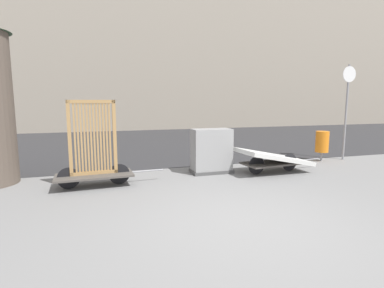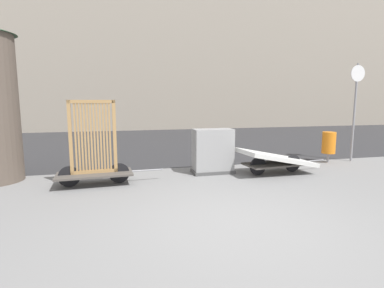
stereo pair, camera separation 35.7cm
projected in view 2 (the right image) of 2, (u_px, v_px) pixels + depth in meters
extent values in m
plane|color=slate|center=(236.00, 224.00, 4.37)|extent=(60.00, 60.00, 0.00)
cube|color=#2D2D30|center=(156.00, 142.00, 13.29)|extent=(56.00, 10.84, 0.01)
cube|color=#9E9384|center=(140.00, 19.00, 19.42)|extent=(48.00, 4.00, 14.17)
cube|color=#4C4742|center=(95.00, 174.00, 6.37)|extent=(1.60, 0.81, 0.04)
cylinder|color=black|center=(119.00, 173.00, 6.53)|extent=(0.44, 0.06, 0.44)
cylinder|color=black|center=(69.00, 177.00, 6.23)|extent=(0.44, 0.06, 0.44)
cylinder|color=gray|center=(148.00, 170.00, 6.71)|extent=(0.70, 0.07, 0.03)
cube|color=#A87F4C|center=(95.00, 171.00, 6.37)|extent=(0.95, 0.13, 0.07)
cube|color=#A87F4C|center=(91.00, 102.00, 6.16)|extent=(0.95, 0.13, 0.07)
cube|color=#A87F4C|center=(70.00, 138.00, 6.13)|extent=(0.07, 0.07, 1.54)
cube|color=#A87F4C|center=(115.00, 136.00, 6.39)|extent=(0.07, 0.07, 1.54)
cube|color=#A87F4C|center=(75.00, 138.00, 6.16)|extent=(0.04, 0.05, 1.47)
cube|color=#A87F4C|center=(79.00, 138.00, 6.18)|extent=(0.04, 0.05, 1.47)
cube|color=#A87F4C|center=(82.00, 137.00, 6.20)|extent=(0.04, 0.05, 1.47)
cube|color=#A87F4C|center=(85.00, 137.00, 6.22)|extent=(0.04, 0.05, 1.47)
cube|color=#A87F4C|center=(88.00, 137.00, 6.23)|extent=(0.04, 0.05, 1.47)
cube|color=#A87F4C|center=(91.00, 137.00, 6.25)|extent=(0.04, 0.05, 1.47)
cube|color=#A87F4C|center=(95.00, 137.00, 6.27)|extent=(0.04, 0.05, 1.47)
cube|color=#A87F4C|center=(98.00, 137.00, 6.29)|extent=(0.04, 0.05, 1.47)
cube|color=#A87F4C|center=(101.00, 137.00, 6.31)|extent=(0.04, 0.05, 1.47)
cube|color=#A87F4C|center=(104.00, 137.00, 6.33)|extent=(0.04, 0.05, 1.47)
cube|color=#A87F4C|center=(107.00, 137.00, 6.35)|extent=(0.04, 0.05, 1.47)
cube|color=#A87F4C|center=(110.00, 136.00, 6.36)|extent=(0.04, 0.05, 1.47)
cube|color=#4C4742|center=(276.00, 164.00, 7.39)|extent=(1.63, 0.87, 0.04)
cylinder|color=black|center=(293.00, 163.00, 7.57)|extent=(0.44, 0.08, 0.44)
cylinder|color=black|center=(258.00, 166.00, 7.23)|extent=(0.44, 0.08, 0.44)
cylinder|color=gray|center=(313.00, 161.00, 7.78)|extent=(0.70, 0.10, 0.03)
cube|color=silver|center=(276.00, 157.00, 7.37)|extent=(1.94, 1.17, 0.47)
cube|color=#4C4C4C|center=(213.00, 171.00, 7.49)|extent=(1.03, 0.54, 0.08)
cube|color=gray|center=(213.00, 151.00, 7.42)|extent=(0.97, 0.48, 1.10)
cylinder|color=gray|center=(328.00, 158.00, 8.76)|extent=(0.06, 0.06, 0.27)
cylinder|color=orange|center=(329.00, 143.00, 8.70)|extent=(0.38, 0.38, 0.62)
cylinder|color=gray|center=(354.00, 113.00, 8.77)|extent=(0.06, 0.06, 2.85)
cylinder|color=white|center=(358.00, 73.00, 8.59)|extent=(0.46, 0.02, 0.46)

